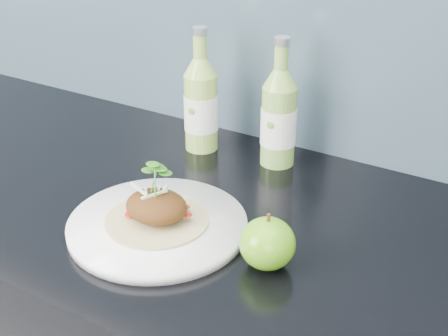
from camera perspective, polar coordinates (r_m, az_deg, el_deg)
The scene contains 5 objects.
dinner_plate at distance 0.94m, azimuth -6.09°, elevation -5.25°, with size 0.32×0.32×0.02m.
pork_taco at distance 0.92m, azimuth -6.20°, elevation -3.35°, with size 0.16×0.16×0.10m.
green_apple at distance 0.85m, azimuth 3.99°, elevation -6.90°, with size 0.09×0.09×0.08m.
cider_bottle_left at distance 1.16m, azimuth -2.12°, elevation 5.83°, with size 0.07×0.07×0.23m.
cider_bottle_right at distance 1.10m, azimuth 5.02°, elevation 4.60°, with size 0.07×0.07×0.23m.
Camera 1 is at (0.45, 0.98, 1.42)m, focal length 50.00 mm.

